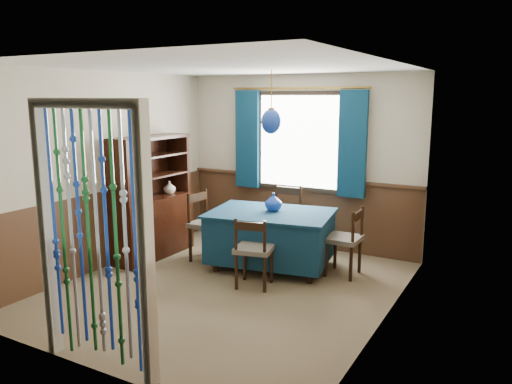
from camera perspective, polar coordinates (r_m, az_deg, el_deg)
The scene contains 22 objects.
floor at distance 5.89m, azimuth -3.31°, elevation -10.94°, with size 4.00×4.00×0.00m, color brown.
ceiling at distance 5.48m, azimuth -3.61°, elevation 14.12°, with size 4.00×4.00×0.00m, color silver.
wall_back at distance 7.30m, azimuth 5.03°, elevation 3.46°, with size 3.60×3.60×0.00m, color beige.
wall_front at distance 4.05m, azimuth -18.87°, elevation -3.15°, with size 3.60×3.60×0.00m, color beige.
wall_left at distance 6.68m, azimuth -16.59°, elevation 2.36°, with size 4.00×4.00×0.00m, color beige.
wall_right at distance 4.84m, azimuth 14.82°, elevation -0.68°, with size 4.00×4.00×0.00m, color beige.
wainscot_back at distance 7.42m, azimuth 4.89°, elevation -2.30°, with size 3.60×3.60×0.00m, color #482D1B.
wainscot_front at distance 4.29m, azimuth -18.09°, elevation -12.87°, with size 3.60×3.60×0.00m, color #482D1B.
wainscot_left at distance 6.82m, azimuth -16.16°, elevation -3.89°, with size 4.00×4.00×0.00m, color #482D1B.
wainscot_right at distance 5.04m, azimuth 14.24°, elevation -9.03°, with size 4.00×4.00×0.00m, color #482D1B.
window at distance 7.22m, azimuth 4.91°, elevation 5.78°, with size 1.32×0.12×1.42m, color black.
doorway at distance 4.14m, azimuth -18.09°, elevation -5.68°, with size 1.16×0.12×2.18m, color silver, non-canonical shape.
dining_table at distance 6.43m, azimuth 1.68°, elevation -4.98°, with size 1.70×1.31×0.74m.
chair_near at distance 5.78m, azimuth -0.28°, elevation -6.63°, with size 0.49×0.48×0.84m.
chair_far at distance 7.11m, azimuth 3.17°, elevation -2.88°, with size 0.49×0.47×0.94m.
chair_left at distance 6.76m, azimuth -5.58°, elevation -3.68°, with size 0.45×0.47×0.93m.
chair_right at distance 6.25m, azimuth 10.21°, elevation -5.37°, with size 0.40×0.42×0.86m.
sideboard at distance 7.02m, azimuth -11.88°, elevation -2.58°, with size 0.46×1.28×1.66m.
pendant_lamp at distance 6.19m, azimuth 1.76°, elevation 8.07°, with size 0.25×0.25×0.77m.
vase_table at distance 6.40m, azimuth 2.01°, elevation -1.22°, with size 0.20×0.20×0.21m, color navy.
bowl_shelf at distance 6.72m, azimuth -12.77°, elevation 1.83°, with size 0.19×0.19×0.05m, color beige.
vase_sideboard at distance 7.16m, azimuth -9.86°, elevation 0.61°, with size 0.19×0.19×0.20m, color beige.
Camera 1 is at (2.95, -4.61, 2.19)m, focal length 35.00 mm.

